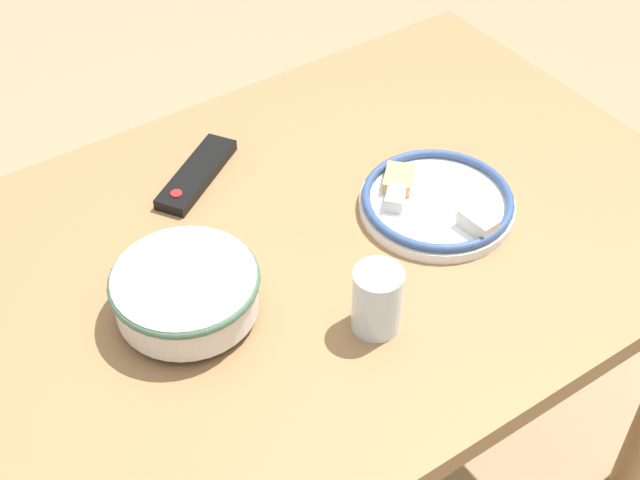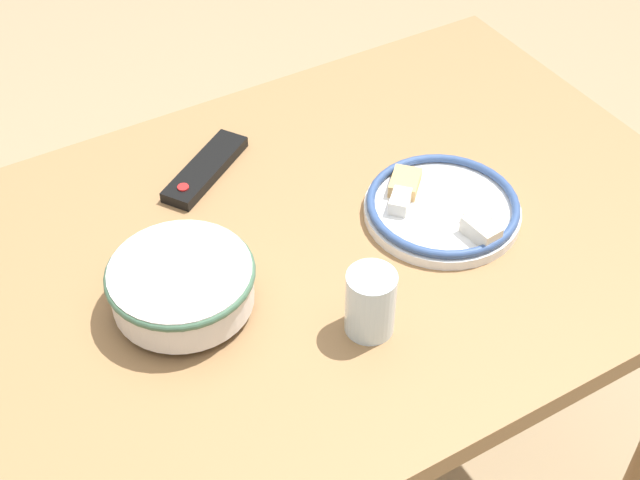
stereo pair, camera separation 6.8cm
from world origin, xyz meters
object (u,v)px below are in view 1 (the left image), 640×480
Objects in this scene: noodle_bowl at (186,291)px; drinking_glass at (377,300)px; tv_remote at (197,174)px; food_plate at (437,202)px.

noodle_bowl is 2.06× the size of drinking_glass.
noodle_bowl is at bearing 115.84° from tv_remote.
food_plate is at bearing -3.64° from noodle_bowl.
noodle_bowl is at bearing 141.17° from drinking_glass.
tv_remote is at bearing 97.42° from drinking_glass.
food_plate is at bearing -168.91° from tv_remote.
drinking_glass is (0.21, -0.17, 0.01)m from noodle_bowl.
food_plate is 2.43× the size of drinking_glass.
drinking_glass is at bearing -38.83° from noodle_bowl.
noodle_bowl is 0.45m from food_plate.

